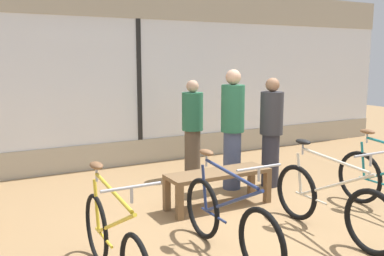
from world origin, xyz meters
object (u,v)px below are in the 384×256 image
object	(u,v)px
customer_by_window	(233,127)
customer_mid_floor	(192,127)
bicycle_left	(228,220)
bicycle_right	(329,202)
display_bench	(219,178)
bicycle_far_left	(113,243)
customer_near_rack	(271,130)

from	to	relation	value
customer_by_window	customer_mid_floor	xyz separation A→B (m)	(-0.20, 0.86, -0.11)
bicycle_left	customer_by_window	xyz separation A→B (m)	(1.26, 1.81, 0.56)
bicycle_right	display_bench	bearing A→B (deg)	113.44
bicycle_far_left	customer_by_window	bearing A→B (deg)	36.88
customer_near_rack	customer_mid_floor	size ratio (longest dim) A/B	1.04
customer_near_rack	customer_mid_floor	world-z (taller)	customer_near_rack
bicycle_far_left	bicycle_right	size ratio (longest dim) A/B	0.98
bicycle_right	customer_mid_floor	bearing A→B (deg)	93.89
bicycle_right	bicycle_left	bearing A→B (deg)	175.56
display_bench	customer_near_rack	distance (m)	1.33
bicycle_left	customer_mid_floor	distance (m)	2.91
bicycle_left	display_bench	world-z (taller)	bicycle_left
customer_near_rack	customer_by_window	bearing A→B (deg)	164.09
bicycle_far_left	customer_mid_floor	world-z (taller)	customer_mid_floor
bicycle_far_left	customer_by_window	size ratio (longest dim) A/B	0.96
customer_mid_floor	bicycle_far_left	bearing A→B (deg)	-129.73
customer_near_rack	customer_mid_floor	distance (m)	1.29
bicycle_left	bicycle_right	world-z (taller)	bicycle_right
display_bench	customer_by_window	size ratio (longest dim) A/B	0.79
display_bench	customer_by_window	xyz separation A→B (m)	(0.59, 0.57, 0.54)
customer_mid_floor	customer_by_window	bearing A→B (deg)	-77.16
customer_by_window	bicycle_far_left	bearing A→B (deg)	-143.12
bicycle_far_left	customer_near_rack	world-z (taller)	customer_near_rack
bicycle_far_left	customer_near_rack	xyz separation A→B (m)	(3.00, 1.65, 0.48)
bicycle_far_left	display_bench	distance (m)	2.21
customer_by_window	customer_mid_floor	size ratio (longest dim) A/B	1.12
customer_near_rack	customer_by_window	distance (m)	0.61
bicycle_left	customer_by_window	bearing A→B (deg)	55.15
customer_by_window	bicycle_right	bearing A→B (deg)	-90.23
bicycle_left	bicycle_right	xyz separation A→B (m)	(1.26, -0.10, 0.00)
bicycle_right	bicycle_far_left	bearing A→B (deg)	177.72
bicycle_right	customer_by_window	bearing A→B (deg)	89.77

